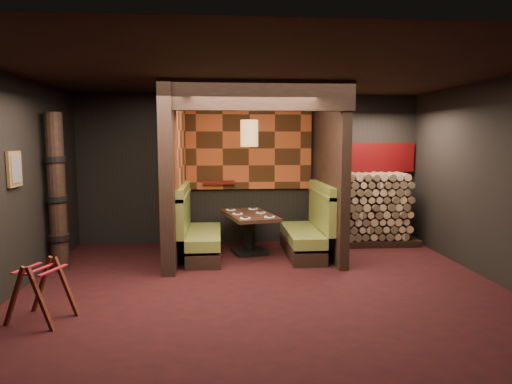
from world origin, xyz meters
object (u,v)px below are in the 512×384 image
Objects in this scene: booth_bench_right at (308,232)px; dining_table at (249,227)px; luggage_rack at (41,289)px; firewood_stack at (372,209)px; booth_bench_left at (198,234)px; totem_column at (57,193)px; pendant_lamp at (249,133)px.

dining_table is (-1.01, 0.20, 0.07)m from booth_bench_right.
luggage_rack is 0.45× the size of firewood_stack.
dining_table is at bearing 168.67° from booth_bench_right.
totem_column is at bearing -165.25° from booth_bench_left.
pendant_lamp reaches higher than booth_bench_right.
totem_column reaches higher than booth_bench_right.
dining_table is at bearing 90.00° from pendant_lamp.
totem_column is at bearing 103.35° from luggage_rack.
luggage_rack is 2.25m from totem_column.
luggage_rack is (-2.49, -2.79, -0.12)m from dining_table.
luggage_rack is 0.32× the size of totem_column.
booth_bench_left is at bearing 180.00° from booth_bench_right.
booth_bench_right is 0.67× the size of totem_column.
luggage_rack is at bearing -145.86° from firewood_stack.
firewood_stack is at bearing 34.14° from luggage_rack.
booth_bench_left is at bearing -170.32° from pendant_lamp.
firewood_stack reaches higher than booth_bench_left.
dining_table is 1.50× the size of pendant_lamp.
pendant_lamp reaches higher than dining_table.
totem_column is 5.50m from firewood_stack.
booth_bench_right is 1.09× the size of dining_table.
dining_table is at bearing 14.17° from totem_column.
firewood_stack reaches higher than luggage_rack.
booth_bench_right is (1.89, 0.00, 0.00)m from booth_bench_left.
booth_bench_left is at bearing 58.21° from luggage_rack.
booth_bench_right is 4.35m from luggage_rack.
dining_table is at bearing -168.06° from firewood_stack.
dining_table is 3.15m from totem_column.
firewood_stack is (1.35, 0.70, 0.28)m from booth_bench_right.
booth_bench_left is 0.91m from dining_table.
firewood_stack is at bearing 13.19° from totem_column.
luggage_rack is at bearing -121.79° from booth_bench_left.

